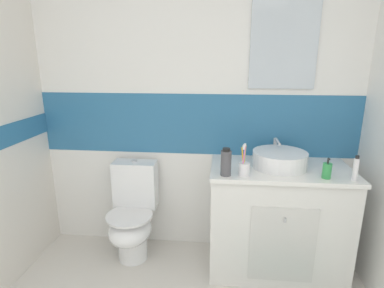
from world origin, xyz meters
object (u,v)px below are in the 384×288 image
(toothbrush_cup, at_px, (244,167))
(mouthwash_bottle, at_px, (226,163))
(sink_basin, at_px, (280,159))
(soap_dispenser, at_px, (327,171))
(toothpaste_tube_upright, at_px, (356,169))
(toilet, at_px, (133,215))

(toothbrush_cup, bearing_deg, mouthwash_bottle, -175.95)
(toothbrush_cup, height_order, mouthwash_bottle, toothbrush_cup)
(sink_basin, height_order, mouthwash_bottle, mouthwash_bottle)
(toothbrush_cup, xyz_separation_m, mouthwash_bottle, (-0.12, -0.01, 0.03))
(sink_basin, relative_size, soap_dispenser, 3.03)
(toothbrush_cup, xyz_separation_m, toothpaste_tube_upright, (0.72, -0.02, 0.02))
(sink_basin, xyz_separation_m, soap_dispenser, (0.28, -0.20, -0.01))
(toilet, relative_size, soap_dispenser, 5.62)
(toilet, distance_m, mouthwash_bottle, 0.97)
(toilet, bearing_deg, toothpaste_tube_upright, -8.72)
(mouthwash_bottle, bearing_deg, toothpaste_tube_upright, -0.48)
(toilet, distance_m, toothpaste_tube_upright, 1.70)
(toothbrush_cup, height_order, soap_dispenser, toothbrush_cup)
(sink_basin, xyz_separation_m, toothpaste_tube_upright, (0.44, -0.22, 0.02))
(toothbrush_cup, distance_m, soap_dispenser, 0.55)
(sink_basin, relative_size, mouthwash_bottle, 2.26)
(mouthwash_bottle, bearing_deg, sink_basin, 28.28)
(toilet, height_order, soap_dispenser, soap_dispenser)
(soap_dispenser, distance_m, toothpaste_tube_upright, 0.17)
(toothbrush_cup, relative_size, mouthwash_bottle, 1.16)
(toilet, relative_size, toothbrush_cup, 3.61)
(toilet, xyz_separation_m, mouthwash_bottle, (0.75, -0.24, 0.57))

